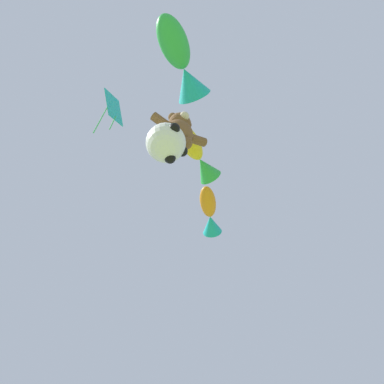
{
  "coord_description": "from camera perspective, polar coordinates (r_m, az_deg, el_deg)",
  "views": [
    {
      "loc": [
        -1.99,
        2.18,
        1.68
      ],
      "look_at": [
        0.22,
        6.17,
        10.04
      ],
      "focal_mm": 40.0,
      "sensor_mm": 36.0,
      "label": 1
    }
  ],
  "objects": [
    {
      "name": "teddy_bear_kite",
      "position": [
        11.4,
        -1.7,
        8.28
      ],
      "size": [
        1.64,
        0.72,
        1.67
      ],
      "color": "brown"
    },
    {
      "name": "soccer_ball_kite",
      "position": [
        10.27,
        -3.45,
        6.53
      ],
      "size": [
        1.06,
        1.06,
        0.98
      ],
      "color": "white"
    },
    {
      "name": "fish_kite_tangerine",
      "position": [
        14.37,
        2.36,
        -2.85
      ],
      "size": [
        1.55,
        1.78,
        0.65
      ],
      "color": "orange"
    },
    {
      "name": "fish_kite_goldfin",
      "position": [
        12.55,
        0.75,
        4.9
      ],
      "size": [
        1.96,
        1.54,
        0.69
      ],
      "color": "yellow"
    },
    {
      "name": "fish_kite_emerald",
      "position": [
        12.77,
        -1.41,
        16.83
      ],
      "size": [
        2.46,
        2.27,
        1.01
      ],
      "color": "green"
    },
    {
      "name": "diamond_kite",
      "position": [
        14.07,
        -10.5,
        10.81
      ],
      "size": [
        1.06,
        0.91,
        2.89
      ],
      "color": "#19ADB2"
    }
  ]
}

